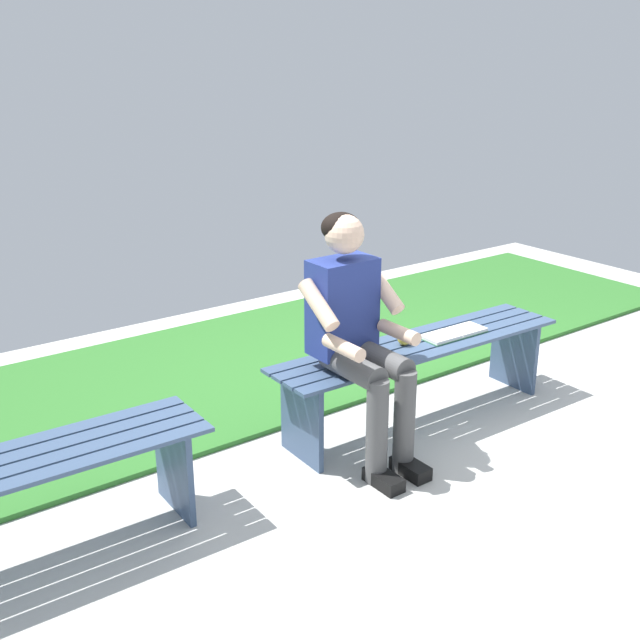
{
  "coord_description": "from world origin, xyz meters",
  "views": [
    {
      "loc": [
        2.84,
        2.91,
        2.05
      ],
      "look_at": [
        0.82,
        0.15,
        0.83
      ],
      "focal_mm": 42.92,
      "sensor_mm": 36.0,
      "label": 1
    }
  ],
  "objects_px": {
    "bench_near": "(419,361)",
    "person_seated": "(357,329)",
    "apple": "(404,339)",
    "book_open": "(454,334)"
  },
  "relations": [
    {
      "from": "bench_near",
      "to": "apple",
      "type": "xyz_separation_m",
      "value": [
        0.1,
        -0.03,
        0.15
      ]
    },
    {
      "from": "person_seated",
      "to": "bench_near",
      "type": "bearing_deg",
      "value": -169.36
    },
    {
      "from": "bench_near",
      "to": "apple",
      "type": "height_order",
      "value": "apple"
    },
    {
      "from": "bench_near",
      "to": "book_open",
      "type": "xyz_separation_m",
      "value": [
        -0.23,
        0.03,
        0.12
      ]
    },
    {
      "from": "bench_near",
      "to": "book_open",
      "type": "height_order",
      "value": "book_open"
    },
    {
      "from": "person_seated",
      "to": "book_open",
      "type": "distance_m",
      "value": 0.82
    },
    {
      "from": "bench_near",
      "to": "person_seated",
      "type": "height_order",
      "value": "person_seated"
    },
    {
      "from": "person_seated",
      "to": "apple",
      "type": "distance_m",
      "value": 0.5
    },
    {
      "from": "bench_near",
      "to": "apple",
      "type": "relative_size",
      "value": 24.95
    },
    {
      "from": "apple",
      "to": "book_open",
      "type": "distance_m",
      "value": 0.34
    }
  ]
}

